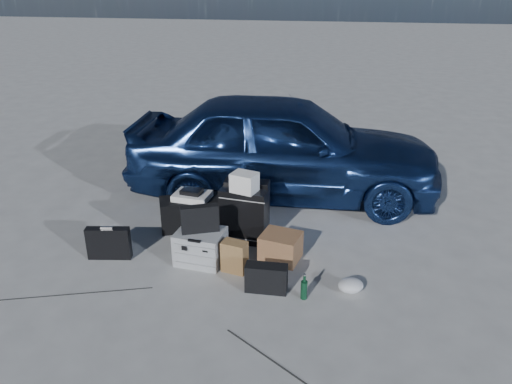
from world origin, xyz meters
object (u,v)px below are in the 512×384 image
suitcase_right (244,216)px  cardboard_box (281,247)px  duffel_bag (192,213)px  green_bottle (304,287)px  suitcase_left (247,207)px  car (284,146)px  briefcase (109,243)px  pelican_case (201,246)px

suitcase_right → cardboard_box: size_ratio=1.59×
duffel_bag → green_bottle: size_ratio=2.95×
suitcase_left → cardboard_box: suitcase_left is taller
car → duffel_bag: size_ratio=5.46×
suitcase_right → green_bottle: bearing=-44.9°
cardboard_box → green_bottle: bearing=-65.1°
suitcase_right → duffel_bag: size_ratio=0.84×
briefcase → suitcase_right: suitcase_right is taller
briefcase → cardboard_box: size_ratio=1.16×
car → green_bottle: (0.52, -2.49, -0.60)m
car → pelican_case: (-0.67, -1.99, -0.55)m
car → suitcase_left: (-0.29, -1.24, -0.38)m
pelican_case → briefcase: bearing=-167.4°
green_bottle → briefcase: bearing=169.9°
briefcase → duffel_bag: 1.13m
briefcase → green_bottle: briefcase is taller
pelican_case → green_bottle: size_ratio=1.91×
suitcase_left → suitcase_right: suitcase_left is taller
pelican_case → briefcase: 1.04m
pelican_case → suitcase_right: size_ratio=0.77×
suitcase_left → green_bottle: (0.80, -1.25, -0.21)m
suitcase_left → duffel_bag: suitcase_left is taller
briefcase → pelican_case: bearing=-2.9°
duffel_bag → suitcase_right: bearing=-41.2°
cardboard_box → green_bottle: (0.32, -0.69, -0.02)m
briefcase → suitcase_left: bearing=22.0°
suitcase_left → green_bottle: size_ratio=2.60×
suitcase_left → pelican_case: bearing=-117.4°
suitcase_left → cardboard_box: bearing=-48.9°
car → green_bottle: bearing=-170.9°
car → duffel_bag: bearing=138.2°
pelican_case → suitcase_right: (0.38, 0.52, 0.15)m
duffel_bag → green_bottle: duffel_bag is taller
pelican_case → suitcase_right: suitcase_right is taller
car → briefcase: bearing=138.3°
briefcase → duffel_bag: size_ratio=0.61×
suitcase_right → car: bearing=85.8°
suitcase_left → duffel_bag: bearing=177.7°
green_bottle → suitcase_right: bearing=128.1°
car → suitcase_right: bearing=166.2°
suitcase_left → cardboard_box: size_ratio=1.67×
pelican_case → car: bearing=77.8°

